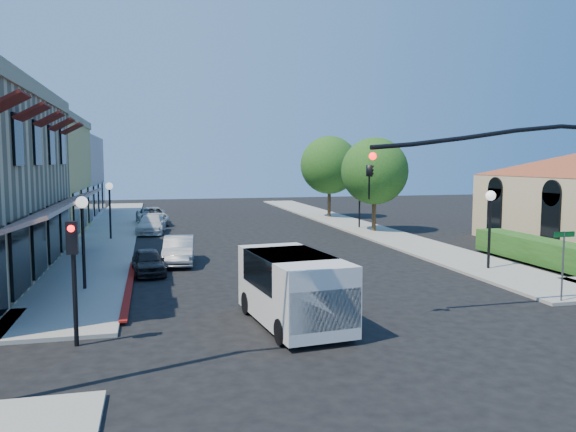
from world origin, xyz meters
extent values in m
plane|color=black|center=(0.00, 0.00, 0.00)|extent=(120.00, 120.00, 0.00)
cube|color=#99968B|center=(-8.75, 27.00, 0.06)|extent=(3.50, 50.00, 0.12)
cube|color=#99968B|center=(8.75, 27.00, 0.06)|extent=(3.50, 50.00, 0.12)
cube|color=maroon|center=(-6.90, 8.00, 0.00)|extent=(0.25, 10.00, 0.06)
cube|color=tan|center=(-10.65, 11.00, 7.80)|extent=(0.50, 18.20, 0.60)
cube|color=#561416|center=(-9.60, 11.00, 3.05)|extent=(1.75, 17.00, 0.67)
cube|color=#561611|center=(-9.95, 4.00, 6.55)|extent=(1.02, 1.50, 0.60)
cube|color=#561611|center=(-9.95, 7.40, 6.55)|extent=(1.02, 1.50, 0.60)
cube|color=#561611|center=(-9.95, 10.80, 6.55)|extent=(1.02, 1.50, 0.60)
cube|color=#561611|center=(-9.95, 14.20, 6.55)|extent=(1.02, 1.50, 0.60)
cube|color=#561611|center=(-9.95, 17.60, 6.55)|extent=(1.02, 1.50, 0.60)
cube|color=black|center=(-10.45, 6.90, 1.60)|extent=(0.12, 2.60, 2.60)
cube|color=black|center=(-10.45, 10.30, 1.60)|extent=(0.12, 2.60, 2.60)
cube|color=black|center=(-10.45, 13.70, 1.60)|extent=(0.12, 2.60, 2.60)
cube|color=black|center=(-10.45, 17.10, 1.60)|extent=(0.12, 2.60, 2.60)
cube|color=#E0B465|center=(-15.50, 26.00, 3.80)|extent=(10.00, 12.00, 7.60)
cube|color=#C7A596|center=(-15.50, 38.00, 3.50)|extent=(10.00, 12.00, 7.00)
cube|color=black|center=(14.45, 11.50, 1.80)|extent=(0.12, 1.40, 2.80)
cube|color=black|center=(14.45, 16.50, 1.80)|extent=(0.12, 1.40, 2.80)
cube|color=#214E16|center=(11.70, 9.00, 0.00)|extent=(1.40, 8.00, 1.10)
cylinder|color=#372716|center=(8.80, 22.00, 1.05)|extent=(0.28, 0.28, 2.10)
sphere|color=#214E16|center=(8.80, 22.00, 4.20)|extent=(4.56, 4.56, 4.56)
cylinder|color=#372716|center=(8.80, 32.00, 1.14)|extent=(0.28, 0.28, 2.27)
sphere|color=#214E16|center=(8.80, 32.00, 4.55)|extent=(4.94, 4.94, 4.94)
cylinder|color=black|center=(4.10, 1.50, 5.60)|extent=(7.80, 0.14, 0.14)
imported|color=black|center=(0.20, 1.50, 4.70)|extent=(0.20, 0.16, 1.00)
sphere|color=#FF0C0C|center=(0.20, 1.32, 5.00)|extent=(0.22, 0.22, 0.22)
cylinder|color=black|center=(-8.00, 1.50, 1.50)|extent=(0.12, 0.12, 3.00)
cube|color=black|center=(-8.00, 1.35, 2.90)|extent=(0.28, 0.22, 0.85)
sphere|color=#FF0C0C|center=(-8.00, 1.23, 3.15)|extent=(0.18, 0.18, 0.18)
cylinder|color=#595B5E|center=(7.50, 2.20, 1.25)|extent=(0.06, 0.06, 2.50)
cube|color=#0C591E|center=(7.50, 2.20, 2.40)|extent=(0.80, 0.04, 0.18)
cylinder|color=black|center=(-8.50, 8.00, 1.60)|extent=(0.12, 0.12, 3.20)
sphere|color=white|center=(-8.50, 8.00, 3.35)|extent=(0.44, 0.44, 0.44)
cylinder|color=black|center=(-8.50, 22.00, 1.60)|extent=(0.12, 0.12, 3.20)
sphere|color=white|center=(-8.50, 22.00, 3.35)|extent=(0.44, 0.44, 0.44)
cylinder|color=black|center=(8.50, 8.00, 1.60)|extent=(0.12, 0.12, 3.20)
sphere|color=white|center=(8.50, 8.00, 3.35)|extent=(0.44, 0.44, 0.44)
cylinder|color=black|center=(8.50, 24.00, 1.60)|extent=(0.12, 0.12, 3.20)
sphere|color=white|center=(8.50, 24.00, 3.35)|extent=(0.44, 0.44, 0.44)
cube|color=silver|center=(-1.98, 2.00, 1.14)|extent=(2.59, 4.97, 1.95)
cube|color=silver|center=(-1.74, -0.04, 1.03)|extent=(2.06, 0.88, 1.08)
cube|color=black|center=(-1.78, 0.33, 1.57)|extent=(1.84, 0.32, 0.97)
cube|color=black|center=(-2.01, 2.32, 1.62)|extent=(2.39, 3.04, 0.97)
cylinder|color=black|center=(-2.70, 0.28, 0.36)|extent=(0.35, 0.74, 0.71)
cylinder|color=black|center=(-3.08, 3.51, 0.36)|extent=(0.35, 0.74, 0.71)
cylinder|color=black|center=(-0.87, 0.49, 0.36)|extent=(0.35, 0.74, 0.71)
cylinder|color=black|center=(-1.25, 3.72, 0.36)|extent=(0.35, 0.74, 0.71)
imported|color=black|center=(-6.20, 10.78, 0.55)|extent=(1.59, 3.33, 1.10)
imported|color=#A5A7AA|center=(-4.80, 13.00, 0.65)|extent=(1.73, 4.06, 1.30)
imported|color=silver|center=(-6.08, 24.91, 0.62)|extent=(2.16, 4.45, 1.25)
imported|color=#AAADAF|center=(-6.01, 30.24, 0.67)|extent=(2.58, 4.99, 1.35)
camera|label=1|loc=(-5.98, -13.80, 4.85)|focal=35.00mm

